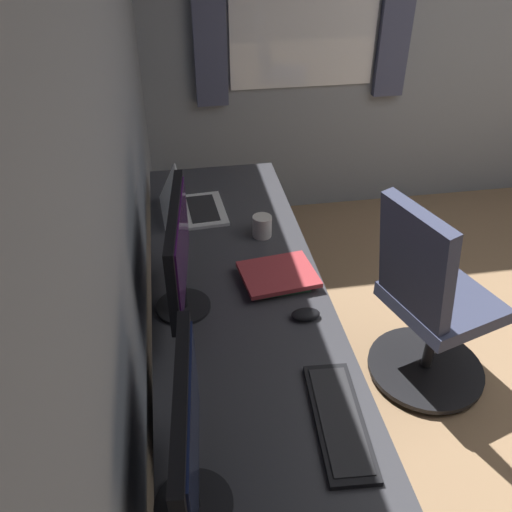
% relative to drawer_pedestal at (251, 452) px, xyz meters
% --- Properties ---
extents(wall_back, '(5.03, 0.10, 2.60)m').
position_rel_drawer_pedestal_xyz_m(wall_back, '(0.07, 0.37, 0.95)').
color(wall_back, '#8C939E').
rests_on(wall_back, ground).
extents(wall_right, '(0.10, 5.15, 2.60)m').
position_rel_drawer_pedestal_xyz_m(wall_right, '(2.33, -1.95, 0.95)').
color(wall_right, '#8C939E').
rests_on(wall_right, ground).
extents(desk, '(2.36, 0.66, 0.73)m').
position_rel_drawer_pedestal_xyz_m(desk, '(0.35, -0.03, 0.32)').
color(desk, '#38383D').
rests_on(desk, ground).
extents(drawer_pedestal, '(0.40, 0.51, 0.69)m').
position_rel_drawer_pedestal_xyz_m(drawer_pedestal, '(0.00, 0.00, 0.00)').
color(drawer_pedestal, '#38383D').
rests_on(drawer_pedestal, ground).
extents(monitor_primary, '(0.55, 0.20, 0.42)m').
position_rel_drawer_pedestal_xyz_m(monitor_primary, '(0.38, 0.19, 0.63)').
color(monitor_primary, black).
rests_on(monitor_primary, desk).
extents(monitor_secondary, '(0.49, 0.20, 0.44)m').
position_rel_drawer_pedestal_xyz_m(monitor_secondary, '(-0.40, 0.20, 0.63)').
color(monitor_secondary, black).
rests_on(monitor_secondary, desk).
extents(laptop_leftmost, '(0.33, 0.31, 0.19)m').
position_rel_drawer_pedestal_xyz_m(laptop_leftmost, '(1.06, 0.12, 0.43)').
color(laptop_leftmost, white).
rests_on(laptop_leftmost, desk).
extents(keyboard_main, '(0.43, 0.17, 0.02)m').
position_rel_drawer_pedestal_xyz_m(keyboard_main, '(-0.21, -0.23, 0.39)').
color(keyboard_main, black).
rests_on(keyboard_main, desk).
extents(mouse_main, '(0.06, 0.10, 0.03)m').
position_rel_drawer_pedestal_xyz_m(mouse_main, '(0.25, -0.24, 0.40)').
color(mouse_main, black).
rests_on(mouse_main, desk).
extents(book_stack_near, '(0.26, 0.31, 0.04)m').
position_rel_drawer_pedestal_xyz_m(book_stack_near, '(0.48, -0.18, 0.41)').
color(book_stack_near, '#3D8456').
rests_on(book_stack_near, desk).
extents(coffee_mug, '(0.12, 0.08, 0.10)m').
position_rel_drawer_pedestal_xyz_m(coffee_mug, '(0.81, -0.18, 0.43)').
color(coffee_mug, silver).
rests_on(coffee_mug, desk).
extents(office_chair, '(0.56, 0.60, 0.97)m').
position_rel_drawer_pedestal_xyz_m(office_chair, '(0.52, -0.88, 0.11)').
color(office_chair, '#383D56').
rests_on(office_chair, ground).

